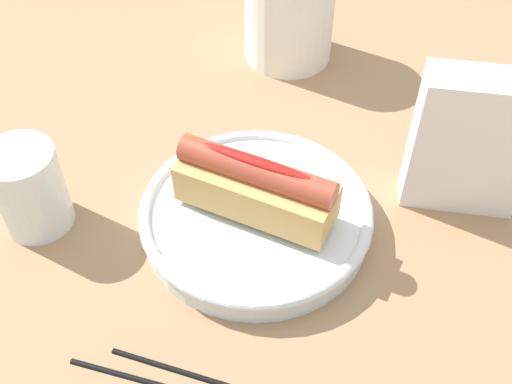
{
  "coord_description": "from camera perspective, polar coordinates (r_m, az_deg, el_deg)",
  "views": [
    {
      "loc": [
        0.11,
        -0.37,
        0.47
      ],
      "look_at": [
        0.03,
        0.02,
        0.05
      ],
      "focal_mm": 43.89,
      "sensor_mm": 36.0,
      "label": 1
    }
  ],
  "objects": [
    {
      "name": "hotdog_front",
      "position": [
        0.58,
        -0.0,
        0.53
      ],
      "size": [
        0.16,
        0.08,
        0.06
      ],
      "color": "tan",
      "rests_on": "serving_bowl"
    },
    {
      "name": "paper_towel_roll",
      "position": [
        0.8,
        3.06,
        16.23
      ],
      "size": [
        0.11,
        0.11,
        0.13
      ],
      "color": "white",
      "rests_on": "ground_plane"
    },
    {
      "name": "water_glass",
      "position": [
        0.63,
        -19.87,
        -0.07
      ],
      "size": [
        0.07,
        0.07,
        0.09
      ],
      "color": "white",
      "rests_on": "ground_plane"
    },
    {
      "name": "napkin_box",
      "position": [
        0.63,
        19.0,
        4.27
      ],
      "size": [
        0.11,
        0.05,
        0.15
      ],
      "primitive_type": "cube",
      "rotation": [
        0.0,
        0.0,
        0.05
      ],
      "color": "white",
      "rests_on": "ground_plane"
    },
    {
      "name": "ground_plane",
      "position": [
        0.61,
        -2.73,
        -4.09
      ],
      "size": [
        2.4,
        2.4,
        0.0
      ],
      "primitive_type": "plane",
      "color": "#9E7A56"
    },
    {
      "name": "serving_bowl",
      "position": [
        0.61,
        -0.0,
        -2.17
      ],
      "size": [
        0.23,
        0.23,
        0.03
      ],
      "color": "silver",
      "rests_on": "ground_plane"
    }
  ]
}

